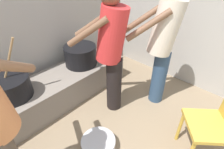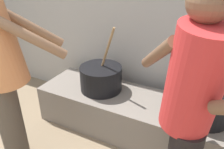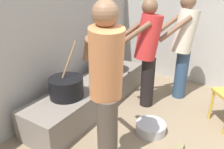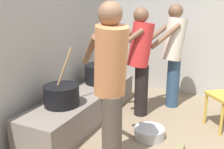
{
  "view_description": "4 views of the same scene",
  "coord_description": "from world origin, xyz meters",
  "px_view_note": "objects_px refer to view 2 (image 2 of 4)",
  "views": [
    {
      "loc": [
        -0.07,
        0.08,
        1.8
      ],
      "look_at": [
        1.17,
        1.24,
        0.63
      ],
      "focal_mm": 27.85,
      "sensor_mm": 36.0,
      "label": 1
    },
    {
      "loc": [
        1.35,
        0.2,
        1.65
      ],
      "look_at": [
        0.82,
        1.22,
        1.06
      ],
      "focal_mm": 35.99,
      "sensor_mm": 36.0,
      "label": 2
    },
    {
      "loc": [
        -1.52,
        0.2,
        1.76
      ],
      "look_at": [
        0.69,
        1.57,
        0.66
      ],
      "focal_mm": 34.6,
      "sensor_mm": 36.0,
      "label": 3
    },
    {
      "loc": [
        -2.07,
        0.2,
        1.62
      ],
      "look_at": [
        0.78,
        1.54,
        0.73
      ],
      "focal_mm": 39.81,
      "sensor_mm": 36.0,
      "label": 4
    }
  ],
  "objects_px": {
    "cooking_pot_main": "(101,78)",
    "cook_in_orange_shirt": "(1,66)",
    "cooking_pot_secondary": "(204,101)",
    "cook_in_red_shirt": "(190,107)"
  },
  "relations": [
    {
      "from": "cooking_pot_main",
      "to": "cook_in_orange_shirt",
      "type": "relative_size",
      "value": 0.43
    },
    {
      "from": "cooking_pot_secondary",
      "to": "cook_in_orange_shirt",
      "type": "bearing_deg",
      "value": -148.26
    },
    {
      "from": "cook_in_orange_shirt",
      "to": "cook_in_red_shirt",
      "type": "bearing_deg",
      "value": 7.21
    },
    {
      "from": "cooking_pot_main",
      "to": "cook_in_red_shirt",
      "type": "bearing_deg",
      "value": -34.74
    },
    {
      "from": "cooking_pot_secondary",
      "to": "cook_in_red_shirt",
      "type": "xyz_separation_m",
      "value": [
        -0.05,
        -0.68,
        0.36
      ]
    },
    {
      "from": "cooking_pot_main",
      "to": "cooking_pot_secondary",
      "type": "distance_m",
      "value": 1.02
    },
    {
      "from": "cooking_pot_secondary",
      "to": "cook_in_red_shirt",
      "type": "relative_size",
      "value": 0.3
    },
    {
      "from": "cooking_pot_main",
      "to": "cook_in_red_shirt",
      "type": "height_order",
      "value": "cook_in_red_shirt"
    },
    {
      "from": "cooking_pot_main",
      "to": "cooking_pot_secondary",
      "type": "bearing_deg",
      "value": 0.27
    },
    {
      "from": "cooking_pot_secondary",
      "to": "cooking_pot_main",
      "type": "bearing_deg",
      "value": -179.73
    }
  ]
}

